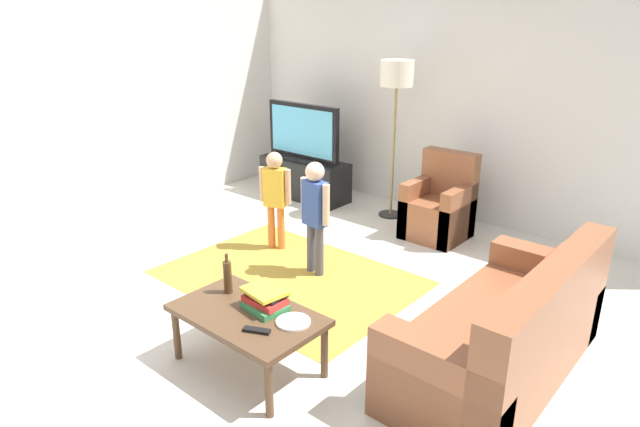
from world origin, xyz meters
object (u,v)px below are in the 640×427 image
object	(u,v)px
armchair	(440,209)
bottle	(228,276)
couch	(510,338)
floor_lamp	(397,82)
plate	(293,322)
coffee_table	(247,319)
tv	(303,133)
tv_stand	(305,179)
child_center	(315,208)
child_near_tv	(275,192)
book_stack	(265,299)
tv_remote	(257,330)

from	to	relation	value
armchair	bottle	xyz separation A→B (m)	(-0.10, -2.81, 0.24)
couch	bottle	distance (m)	1.91
bottle	floor_lamp	bearing A→B (deg)	102.08
plate	couch	bearing A→B (deg)	42.19
couch	coffee_table	size ratio (longest dim) A/B	1.80
couch	armchair	size ratio (longest dim) A/B	2.00
bottle	tv	bearing A→B (deg)	123.49
coffee_table	armchair	bearing A→B (deg)	93.97
tv_stand	armchair	size ratio (longest dim) A/B	1.33
armchair	floor_lamp	size ratio (longest dim) A/B	0.51
couch	child_center	distance (m)	2.02
child_near_tv	child_center	size ratio (longest dim) A/B	0.95
tv	bottle	distance (m)	3.41
coffee_table	plate	world-z (taller)	plate
book_stack	couch	bearing A→B (deg)	35.32
armchair	coffee_table	distance (m)	2.92
child_near_tv	plate	world-z (taller)	child_near_tv
tv	floor_lamp	world-z (taller)	floor_lamp
bottle	tv_remote	xyz separation A→B (m)	(0.52, -0.22, -0.11)
armchair	bottle	bearing A→B (deg)	-91.99
couch	book_stack	size ratio (longest dim) A/B	5.72
couch	floor_lamp	xyz separation A→B (m)	(-2.29, 2.07, 1.25)
coffee_table	book_stack	world-z (taller)	book_stack
coffee_table	bottle	world-z (taller)	bottle
child_near_tv	tv_remote	bearing A→B (deg)	-47.91
armchair	floor_lamp	distance (m)	1.46
book_stack	bottle	distance (m)	0.36
book_stack	tv_remote	world-z (taller)	book_stack
tv	child_center	bearing A→B (deg)	-44.96
armchair	child_near_tv	bearing A→B (deg)	-128.49
tv_stand	floor_lamp	bearing A→B (deg)	7.04
coffee_table	tv_remote	bearing A→B (deg)	-28.61
couch	tv_remote	bearing A→B (deg)	-134.42
armchair	coffee_table	bearing A→B (deg)	-86.03
tv_remote	plate	size ratio (longest dim) A/B	0.77
child_near_tv	coffee_table	xyz separation A→B (m)	(1.29, -1.55, -0.23)
tv_stand	armchair	world-z (taller)	armchair
child_center	plate	world-z (taller)	child_center
plate	book_stack	bearing A→B (deg)	176.73
tv_stand	coffee_table	size ratio (longest dim) A/B	1.20
child_near_tv	tv_remote	xyz separation A→B (m)	(1.51, -1.67, -0.17)
child_center	coffee_table	world-z (taller)	child_center
book_stack	tv_stand	bearing A→B (deg)	128.14
child_near_tv	armchair	bearing A→B (deg)	51.51
armchair	couch	bearing A→B (deg)	-50.38
armchair	child_center	xyz separation A→B (m)	(-0.41, -1.54, 0.33)
armchair	book_stack	size ratio (longest dim) A/B	2.86
child_near_tv	book_stack	world-z (taller)	child_near_tv
floor_lamp	plate	bearing A→B (deg)	-67.19
armchair	book_stack	bearing A→B (deg)	-84.77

